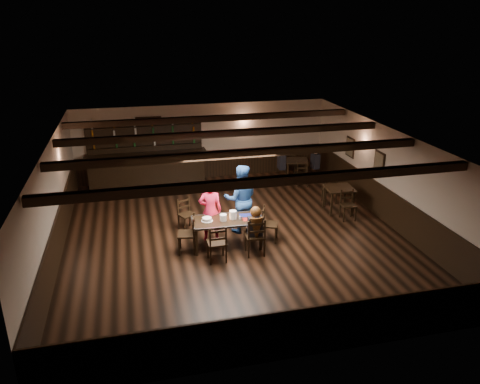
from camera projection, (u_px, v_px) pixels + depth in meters
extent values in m
plane|color=black|center=(234.00, 235.00, 12.77)|extent=(10.00, 10.00, 0.00)
cube|color=#BDAF9D|center=(203.00, 141.00, 16.83)|extent=(9.00, 0.02, 2.70)
cube|color=#BDAF9D|center=(300.00, 292.00, 7.75)|extent=(9.00, 0.02, 2.70)
cube|color=#BDAF9D|center=(53.00, 204.00, 11.31)|extent=(0.02, 10.00, 2.70)
cube|color=#BDAF9D|center=(388.00, 176.00, 13.26)|extent=(0.02, 10.00, 2.70)
cube|color=silver|center=(234.00, 139.00, 11.80)|extent=(9.00, 10.00, 0.02)
cube|color=black|center=(204.00, 164.00, 17.11)|extent=(9.00, 0.04, 1.00)
cube|color=black|center=(297.00, 333.00, 8.08)|extent=(9.00, 0.04, 1.00)
cube|color=black|center=(59.00, 235.00, 11.62)|extent=(0.04, 10.00, 1.00)
cube|color=black|center=(384.00, 204.00, 13.56)|extent=(0.04, 10.00, 1.00)
cube|color=black|center=(149.00, 131.00, 16.21)|extent=(0.90, 0.03, 1.00)
cube|color=black|center=(149.00, 131.00, 16.19)|extent=(0.80, 0.02, 0.90)
cube|color=black|center=(379.00, 162.00, 13.62)|extent=(0.03, 0.55, 0.65)
cube|color=#72664C|center=(379.00, 163.00, 13.62)|extent=(0.02, 0.45, 0.55)
cube|color=black|center=(350.00, 147.00, 15.37)|extent=(0.03, 0.55, 0.65)
cube|color=#72664C|center=(350.00, 147.00, 15.36)|extent=(0.02, 0.45, 0.55)
cube|color=black|center=(267.00, 182.00, 9.12)|extent=(8.90, 0.18, 0.18)
cube|color=black|center=(243.00, 154.00, 10.93)|extent=(8.90, 0.18, 0.18)
cube|color=black|center=(226.00, 134.00, 12.75)|extent=(8.90, 0.18, 0.18)
cube|color=black|center=(212.00, 118.00, 14.56)|extent=(8.90, 0.18, 0.18)
cube|color=black|center=(197.00, 243.00, 11.57)|extent=(0.06, 0.06, 0.71)
cube|color=black|center=(194.00, 230.00, 12.26)|extent=(0.06, 0.06, 0.71)
cube|color=black|center=(261.00, 237.00, 11.86)|extent=(0.06, 0.06, 0.71)
cube|color=black|center=(254.00, 225.00, 12.55)|extent=(0.06, 0.06, 0.71)
cube|color=black|center=(226.00, 220.00, 11.92)|extent=(1.78, 0.94, 0.04)
cube|color=#A5A8AD|center=(224.00, 214.00, 12.31)|extent=(1.75, 0.10, 0.05)
cube|color=#A5A8AD|center=(229.00, 227.00, 11.54)|extent=(1.75, 0.10, 0.05)
cube|color=#A5A8AD|center=(259.00, 218.00, 12.08)|extent=(0.07, 0.87, 0.05)
cube|color=#A5A8AD|center=(193.00, 223.00, 11.77)|extent=(0.07, 0.87, 0.05)
cube|color=black|center=(223.00, 248.00, 11.60)|extent=(0.04, 0.04, 0.46)
cube|color=black|center=(226.00, 254.00, 11.27)|extent=(0.04, 0.04, 0.46)
cube|color=black|center=(208.00, 249.00, 11.51)|extent=(0.04, 0.04, 0.46)
cube|color=black|center=(211.00, 256.00, 11.18)|extent=(0.04, 0.04, 0.46)
cube|color=black|center=(217.00, 243.00, 11.30)|extent=(0.45, 0.43, 0.04)
cube|color=black|center=(218.00, 237.00, 11.05)|extent=(0.45, 0.04, 0.48)
cube|color=black|center=(218.00, 239.00, 11.07)|extent=(0.38, 0.03, 0.05)
cube|color=black|center=(218.00, 232.00, 11.00)|extent=(0.38, 0.03, 0.05)
cube|color=black|center=(261.00, 241.00, 11.90)|extent=(0.04, 0.04, 0.48)
cube|color=black|center=(264.00, 248.00, 11.56)|extent=(0.04, 0.04, 0.48)
cube|color=black|center=(246.00, 242.00, 11.84)|extent=(0.04, 0.04, 0.48)
cube|color=black|center=(249.00, 249.00, 11.49)|extent=(0.04, 0.04, 0.48)
cube|color=black|center=(255.00, 236.00, 11.60)|extent=(0.49, 0.47, 0.04)
cube|color=black|center=(257.00, 230.00, 11.34)|extent=(0.47, 0.06, 0.50)
cube|color=black|center=(257.00, 232.00, 11.36)|extent=(0.40, 0.05, 0.06)
cube|color=black|center=(257.00, 224.00, 11.29)|extent=(0.40, 0.05, 0.06)
cube|color=black|center=(180.00, 240.00, 11.98)|extent=(0.04, 0.04, 0.47)
cube|color=black|center=(195.00, 240.00, 12.00)|extent=(0.04, 0.04, 0.47)
cube|color=black|center=(179.00, 247.00, 11.61)|extent=(0.04, 0.04, 0.47)
cube|color=black|center=(194.00, 247.00, 11.63)|extent=(0.04, 0.04, 0.47)
cube|color=black|center=(187.00, 234.00, 11.71)|extent=(0.52, 0.53, 0.04)
cube|color=black|center=(194.00, 225.00, 11.63)|extent=(0.12, 0.46, 0.50)
cube|color=black|center=(194.00, 227.00, 11.65)|extent=(0.10, 0.39, 0.06)
cube|color=black|center=(194.00, 219.00, 11.58)|extent=(0.10, 0.39, 0.06)
cube|color=black|center=(275.00, 236.00, 12.20)|extent=(0.05, 0.05, 0.45)
cube|color=black|center=(262.00, 235.00, 12.26)|extent=(0.05, 0.05, 0.45)
cube|color=black|center=(277.00, 230.00, 12.55)|extent=(0.05, 0.05, 0.45)
cube|color=black|center=(264.00, 229.00, 12.60)|extent=(0.05, 0.05, 0.45)
cube|color=black|center=(270.00, 224.00, 12.31)|extent=(0.56, 0.57, 0.04)
cube|color=black|center=(263.00, 216.00, 12.26)|extent=(0.21, 0.42, 0.47)
cube|color=black|center=(263.00, 217.00, 12.27)|extent=(0.17, 0.35, 0.05)
cube|color=black|center=(263.00, 211.00, 12.21)|extent=(0.17, 0.35, 0.05)
cube|color=black|center=(185.00, 226.00, 12.80)|extent=(0.05, 0.05, 0.43)
cube|color=black|center=(179.00, 222.00, 13.05)|extent=(0.05, 0.05, 0.43)
cube|color=black|center=(196.00, 223.00, 13.01)|extent=(0.05, 0.05, 0.43)
cube|color=black|center=(190.00, 219.00, 13.26)|extent=(0.05, 0.05, 0.43)
cube|color=black|center=(187.00, 215.00, 12.94)|extent=(0.55, 0.54, 0.04)
cube|color=black|center=(183.00, 205.00, 12.99)|extent=(0.40, 0.21, 0.45)
cube|color=black|center=(184.00, 207.00, 13.00)|extent=(0.34, 0.18, 0.05)
cube|color=black|center=(183.00, 201.00, 12.94)|extent=(0.34, 0.18, 0.05)
imported|color=#F11845|center=(210.00, 211.00, 12.24)|extent=(0.65, 0.47, 1.67)
imported|color=navy|center=(241.00, 199.00, 12.68)|extent=(1.02, 0.84, 1.92)
cube|color=black|center=(254.00, 233.00, 11.71)|extent=(0.33, 0.33, 0.14)
cube|color=black|center=(255.00, 226.00, 11.51)|extent=(0.35, 0.21, 0.50)
cylinder|color=black|center=(255.00, 218.00, 11.43)|extent=(0.10, 0.35, 0.35)
sphere|color=#D8A384|center=(255.00, 212.00, 11.37)|extent=(0.22, 0.22, 0.22)
sphere|color=#351D0C|center=(256.00, 212.00, 11.34)|extent=(0.27, 0.27, 0.27)
cone|color=#351D0C|center=(257.00, 229.00, 11.39)|extent=(0.21, 0.21, 0.62)
cylinder|color=white|center=(207.00, 221.00, 11.83)|extent=(0.29, 0.29, 0.01)
cylinder|color=white|center=(207.00, 219.00, 11.81)|extent=(0.23, 0.23, 0.08)
cylinder|color=silver|center=(207.00, 220.00, 11.82)|extent=(0.25, 0.25, 0.04)
cylinder|color=white|center=(223.00, 217.00, 11.83)|extent=(0.18, 0.18, 0.17)
cylinder|color=white|center=(233.00, 215.00, 11.92)|extent=(0.19, 0.19, 0.22)
cylinder|color=#A5A8AD|center=(225.00, 217.00, 11.99)|extent=(0.05, 0.05, 0.03)
sphere|color=orange|center=(225.00, 216.00, 11.98)|extent=(0.03, 0.03, 0.03)
cylinder|color=silver|center=(240.00, 218.00, 11.89)|extent=(0.04, 0.04, 0.09)
cylinder|color=#A5A8AD|center=(242.00, 218.00, 11.89)|extent=(0.04, 0.04, 0.09)
cylinder|color=silver|center=(235.00, 215.00, 12.03)|extent=(0.06, 0.06, 0.10)
cube|color=maroon|center=(248.00, 219.00, 11.94)|extent=(0.32, 0.23, 0.00)
cube|color=#111757|center=(246.00, 215.00, 12.16)|extent=(0.36, 0.27, 0.00)
cube|color=black|center=(147.00, 170.00, 16.35)|extent=(3.96, 0.60, 1.10)
cube|color=black|center=(146.00, 154.00, 16.14)|extent=(4.16, 0.70, 0.05)
cube|color=black|center=(146.00, 152.00, 16.40)|extent=(3.96, 0.10, 2.20)
cube|color=black|center=(145.00, 146.00, 16.22)|extent=(3.86, 0.22, 0.03)
cube|color=black|center=(145.00, 136.00, 16.09)|extent=(3.86, 0.22, 0.03)
cube|color=black|center=(144.00, 126.00, 15.97)|extent=(3.86, 0.22, 0.03)
cube|color=black|center=(339.00, 188.00, 14.10)|extent=(0.88, 0.88, 0.04)
cube|color=black|center=(331.00, 205.00, 13.87)|extent=(0.05, 0.05, 0.71)
cube|color=black|center=(324.00, 196.00, 14.50)|extent=(0.05, 0.05, 0.71)
cube|color=black|center=(353.00, 203.00, 13.97)|extent=(0.05, 0.05, 0.71)
cube|color=black|center=(345.00, 195.00, 14.60)|extent=(0.05, 0.05, 0.71)
cube|color=black|center=(297.00, 161.00, 16.75)|extent=(0.98, 0.98, 0.04)
cube|color=black|center=(287.00, 173.00, 16.59)|extent=(0.05, 0.05, 0.71)
cube|color=black|center=(287.00, 168.00, 17.20)|extent=(0.05, 0.05, 0.71)
cube|color=black|center=(306.00, 173.00, 16.57)|extent=(0.05, 0.05, 0.71)
cube|color=black|center=(304.00, 168.00, 17.18)|extent=(0.05, 0.05, 0.71)
cube|color=black|center=(282.00, 161.00, 16.62)|extent=(0.25, 0.38, 0.54)
sphere|color=#D8A384|center=(282.00, 152.00, 16.49)|extent=(0.21, 0.21, 0.21)
sphere|color=black|center=(282.00, 151.00, 16.48)|extent=(0.22, 0.22, 0.22)
cube|color=black|center=(315.00, 161.00, 16.70)|extent=(0.23, 0.37, 0.53)
sphere|color=#D8A384|center=(316.00, 151.00, 16.57)|extent=(0.20, 0.20, 0.20)
sphere|color=black|center=(316.00, 150.00, 16.56)|extent=(0.21, 0.21, 0.21)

